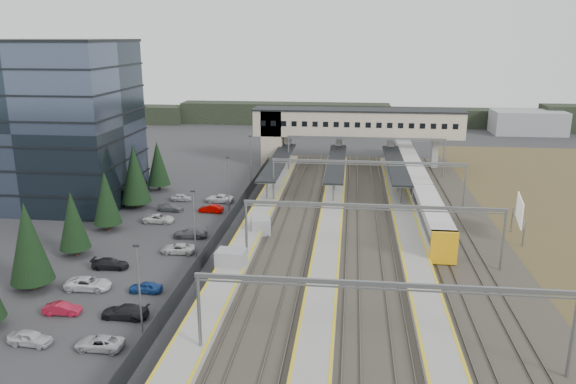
# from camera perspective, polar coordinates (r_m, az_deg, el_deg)

# --- Properties ---
(ground) EXTENTS (220.00, 220.00, 0.00)m
(ground) POSITION_cam_1_polar(r_m,az_deg,el_deg) (71.85, -1.44, -4.58)
(ground) COLOR #2B2B2D
(ground) RESTS_ON ground
(office_building) EXTENTS (24.30, 18.30, 24.30)m
(office_building) POSITION_cam_1_polar(r_m,az_deg,el_deg) (91.84, -23.37, 6.45)
(office_building) COLOR #384358
(office_building) RESTS_ON ground
(conifer_row) EXTENTS (4.42, 49.82, 9.50)m
(conifer_row) POSITION_cam_1_polar(r_m,az_deg,el_deg) (73.13, -19.24, -1.12)
(conifer_row) COLOR black
(conifer_row) RESTS_ON ground
(car_park) EXTENTS (10.57, 44.47, 1.27)m
(car_park) POSITION_cam_1_polar(r_m,az_deg,el_deg) (67.80, -13.70, -5.76)
(car_park) COLOR silver
(car_park) RESTS_ON ground
(lampposts) EXTENTS (0.50, 53.25, 8.07)m
(lampposts) POSITION_cam_1_polar(r_m,az_deg,el_deg) (73.15, -7.54, -0.76)
(lampposts) COLOR slate
(lampposts) RESTS_ON ground
(fence) EXTENTS (0.08, 90.00, 2.00)m
(fence) POSITION_cam_1_polar(r_m,az_deg,el_deg) (77.28, -5.71, -2.40)
(fence) COLOR #26282B
(fence) RESTS_ON ground
(relay_cabin_near) EXTENTS (3.24, 2.47, 2.58)m
(relay_cabin_near) POSITION_cam_1_polar(r_m,az_deg,el_deg) (61.22, -5.79, -7.04)
(relay_cabin_near) COLOR gray
(relay_cabin_near) RESTS_ON ground
(relay_cabin_far) EXTENTS (2.85, 2.56, 2.22)m
(relay_cabin_far) POSITION_cam_1_polar(r_m,az_deg,el_deg) (72.06, -2.80, -3.59)
(relay_cabin_far) COLOR gray
(relay_cabin_far) RESTS_ON ground
(rail_corridor) EXTENTS (34.00, 90.00, 0.92)m
(rail_corridor) POSITION_cam_1_polar(r_m,az_deg,el_deg) (75.84, 6.10, -3.33)
(rail_corridor) COLOR #343028
(rail_corridor) RESTS_ON ground
(canopies) EXTENTS (23.10, 30.00, 3.28)m
(canopies) POSITION_cam_1_polar(r_m,az_deg,el_deg) (96.10, 4.93, 3.01)
(canopies) COLOR black
(canopies) RESTS_ON ground
(footbridge) EXTENTS (40.40, 6.40, 11.20)m
(footbridge) POSITION_cam_1_polar(r_m,az_deg,el_deg) (110.09, 5.59, 6.72)
(footbridge) COLOR #AC9D8A
(footbridge) RESTS_ON ground
(gantries) EXTENTS (28.40, 62.28, 7.17)m
(gantries) POSITION_cam_1_polar(r_m,az_deg,el_deg) (72.30, 8.32, 0.38)
(gantries) COLOR slate
(gantries) RESTS_ON ground
(train) EXTENTS (2.98, 62.17, 3.75)m
(train) POSITION_cam_1_polar(r_m,az_deg,el_deg) (93.60, 12.81, 1.20)
(train) COLOR beige
(train) RESTS_ON ground
(billboard) EXTENTS (1.21, 6.24, 5.42)m
(billboard) POSITION_cam_1_polar(r_m,az_deg,el_deg) (75.56, 22.46, -1.84)
(billboard) COLOR slate
(billboard) RESTS_ON ground
(treeline_far) EXTENTS (170.00, 19.00, 7.00)m
(treeline_far) POSITION_cam_1_polar(r_m,az_deg,el_deg) (161.18, 11.70, 7.49)
(treeline_far) COLOR black
(treeline_far) RESTS_ON ground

